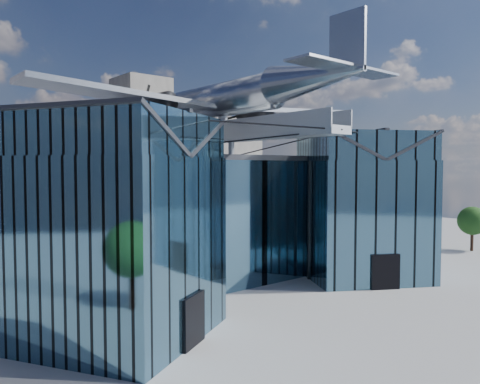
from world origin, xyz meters
TOP-DOWN VIEW (x-y plane):
  - ground_plane at (0.00, 0.00)m, footprint 120.00×120.00m
  - museum at (0.00, 5.82)m, footprint 32.88×24.50m
  - bg_towers at (1.45, 50.49)m, footprint 77.00×24.50m
  - tree_plaza_e at (29.61, -1.42)m, footprint 3.72×3.72m
  - tree_side_e at (28.10, 10.50)m, footprint 4.59×4.59m

SIDE VIEW (x-z plane):
  - ground_plane at x=0.00m, z-range 0.00..0.00m
  - tree_plaza_e at x=29.61m, z-range 0.85..5.63m
  - tree_side_e at x=28.10m, z-range 1.04..6.90m
  - museum at x=0.00m, z-range -3.26..14.34m
  - bg_towers at x=1.45m, z-range -2.99..23.01m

